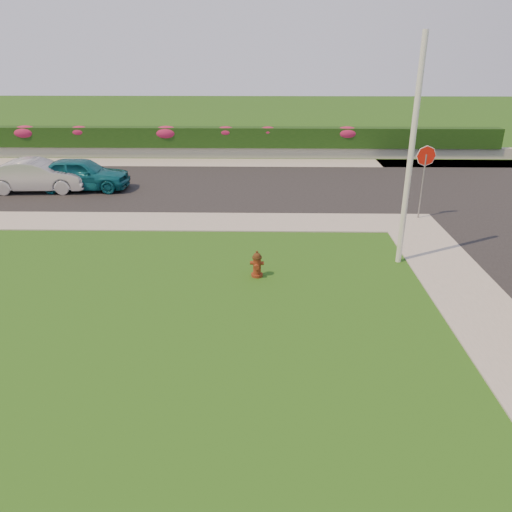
{
  "coord_description": "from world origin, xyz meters",
  "views": [
    {
      "loc": [
        1.79,
        -8.13,
        5.86
      ],
      "look_at": [
        1.56,
        3.71,
        0.9
      ],
      "focal_mm": 35.0,
      "sensor_mm": 36.0,
      "label": 1
    }
  ],
  "objects_px": {
    "sedan_teal": "(81,174)",
    "sedan_silver": "(38,176)",
    "stop_sign": "(425,165)",
    "fire_hydrant": "(257,264)",
    "utility_pole": "(411,156)"
  },
  "relations": [
    {
      "from": "fire_hydrant",
      "to": "stop_sign",
      "type": "relative_size",
      "value": 0.28
    },
    {
      "from": "stop_sign",
      "to": "sedan_silver",
      "type": "bearing_deg",
      "value": -178.02
    },
    {
      "from": "fire_hydrant",
      "to": "utility_pole",
      "type": "height_order",
      "value": "utility_pole"
    },
    {
      "from": "fire_hydrant",
      "to": "sedan_silver",
      "type": "bearing_deg",
      "value": 141.61
    },
    {
      "from": "utility_pole",
      "to": "sedan_silver",
      "type": "bearing_deg",
      "value": 151.77
    },
    {
      "from": "fire_hydrant",
      "to": "sedan_teal",
      "type": "distance_m",
      "value": 11.84
    },
    {
      "from": "fire_hydrant",
      "to": "sedan_teal",
      "type": "height_order",
      "value": "sedan_teal"
    },
    {
      "from": "fire_hydrant",
      "to": "stop_sign",
      "type": "distance_m",
      "value": 8.0
    },
    {
      "from": "sedan_silver",
      "to": "utility_pole",
      "type": "distance_m",
      "value": 15.9
    },
    {
      "from": "sedan_silver",
      "to": "utility_pole",
      "type": "xyz_separation_m",
      "value": [
        13.85,
        -7.43,
        2.41
      ]
    },
    {
      "from": "sedan_teal",
      "to": "utility_pole",
      "type": "relative_size",
      "value": 0.66
    },
    {
      "from": "fire_hydrant",
      "to": "sedan_silver",
      "type": "height_order",
      "value": "sedan_silver"
    },
    {
      "from": "fire_hydrant",
      "to": "stop_sign",
      "type": "bearing_deg",
      "value": 44.27
    },
    {
      "from": "fire_hydrant",
      "to": "stop_sign",
      "type": "height_order",
      "value": "stop_sign"
    },
    {
      "from": "sedan_teal",
      "to": "sedan_silver",
      "type": "distance_m",
      "value": 1.83
    }
  ]
}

